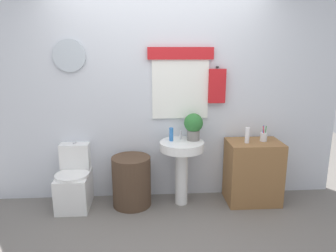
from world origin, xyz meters
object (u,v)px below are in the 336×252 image
toothbrush_cup (264,137)px  pedestal_sink (182,157)px  toilet (74,183)px  potted_plant (193,125)px  lotion_bottle (247,135)px  soap_bottle (171,134)px  wooden_cabinet (253,172)px  laundry_hamper (132,181)px

toothbrush_cup → pedestal_sink: bearing=-178.8°
toilet → toothbrush_cup: bearing=-0.3°
toilet → potted_plant: (1.40, 0.03, 0.67)m
lotion_bottle → toilet: bearing=178.0°
pedestal_sink → potted_plant: size_ratio=2.41×
soap_bottle → potted_plant: potted_plant is taller
pedestal_sink → toothbrush_cup: bearing=1.2°
pedestal_sink → potted_plant: 0.40m
potted_plant → toothbrush_cup: 0.84m
toilet → lotion_bottle: (2.01, -0.07, 0.56)m
toilet → soap_bottle: (1.14, 0.02, 0.57)m
lotion_bottle → wooden_cabinet: bearing=20.2°
pedestal_sink → toothbrush_cup: (0.97, 0.02, 0.23)m
toothbrush_cup → wooden_cabinet: bearing=-169.6°
pedestal_sink → soap_bottle: (-0.12, 0.05, 0.27)m
laundry_hamper → soap_bottle: 0.73m
wooden_cabinet → lotion_bottle: (-0.11, -0.04, 0.47)m
lotion_bottle → toothbrush_cup: bearing=15.4°
pedestal_sink → toothbrush_cup: toothbrush_cup is taller
laundry_hamper → potted_plant: 0.98m
toilet → wooden_cabinet: 2.13m
laundry_hamper → toilet: bearing=177.3°
laundry_hamper → lotion_bottle: bearing=-1.7°
potted_plant → pedestal_sink: bearing=-156.8°
laundry_hamper → soap_bottle: soap_bottle is taller
laundry_hamper → soap_bottle: size_ratio=3.83×
lotion_bottle → soap_bottle: bearing=174.1°
toothbrush_cup → potted_plant: bearing=177.2°
pedestal_sink → toothbrush_cup: size_ratio=4.17×
toilet → pedestal_sink: bearing=-1.5°
lotion_bottle → laundry_hamper: bearing=178.3°
pedestal_sink → potted_plant: bearing=23.2°
toilet → lotion_bottle: size_ratio=4.06×
soap_bottle → laundry_hamper: bearing=-173.9°
laundry_hamper → potted_plant: bearing=4.7°
potted_plant → toothbrush_cup: (0.83, -0.04, -0.14)m
soap_bottle → toothbrush_cup: bearing=-1.6°
lotion_bottle → toothbrush_cup: 0.23m
laundry_hamper → lotion_bottle: size_ratio=3.26×
laundry_hamper → wooden_cabinet: bearing=0.0°
soap_bottle → toothbrush_cup: 1.09m
potted_plant → toothbrush_cup: bearing=-2.8°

